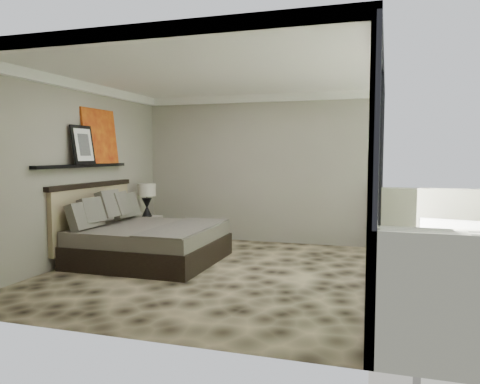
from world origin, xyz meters
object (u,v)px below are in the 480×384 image
(bed, at_px, (144,239))
(table_lamp, at_px, (147,195))
(lounger, at_px, (445,263))
(nightstand, at_px, (146,231))

(bed, bearing_deg, table_lamp, 116.76)
(lounger, bearing_deg, bed, -165.16)
(nightstand, height_order, lounger, lounger)
(lounger, bearing_deg, nightstand, -179.80)
(bed, relative_size, nightstand, 4.37)
(table_lamp, bearing_deg, lounger, -11.39)
(nightstand, xyz_separation_m, table_lamp, (0.03, 0.01, 0.67))
(bed, distance_m, table_lamp, 1.55)
(nightstand, distance_m, table_lamp, 0.67)
(table_lamp, height_order, lounger, table_lamp)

